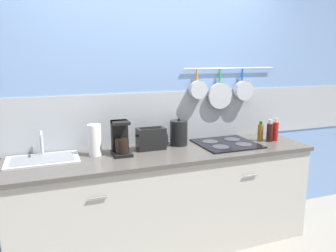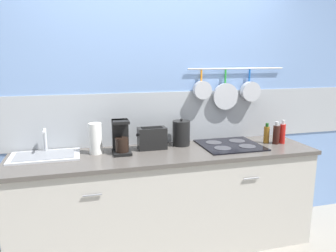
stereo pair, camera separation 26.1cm
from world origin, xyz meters
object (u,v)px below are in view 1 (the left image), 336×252
at_px(bottle_cooking_wine, 260,132).
at_px(kettle, 179,133).
at_px(coffee_maker, 121,140).
at_px(toaster, 151,139).
at_px(paper_towel_roll, 95,140).
at_px(bottle_olive_oil, 276,131).
at_px(bottle_sesame_oil, 269,132).

bearing_deg(bottle_cooking_wine, kettle, 170.60).
distance_m(coffee_maker, toaster, 0.29).
bearing_deg(coffee_maker, toaster, 9.15).
bearing_deg(bottle_cooking_wine, coffee_maker, 178.43).
relative_size(paper_towel_roll, toaster, 0.98).
relative_size(toaster, kettle, 1.05).
xyz_separation_m(bottle_cooking_wine, bottle_olive_oil, (0.14, -0.06, 0.01)).
bearing_deg(toaster, coffee_maker, -170.85).
height_order(paper_towel_roll, bottle_cooking_wine, paper_towel_roll).
xyz_separation_m(paper_towel_roll, bottle_olive_oil, (1.73, -0.13, -0.03)).
bearing_deg(bottle_olive_oil, kettle, 168.51).
bearing_deg(bottle_sesame_oil, bottle_cooking_wine, 144.21).
bearing_deg(bottle_sesame_oil, paper_towel_roll, 175.90).
xyz_separation_m(paper_towel_roll, bottle_cooking_wine, (1.60, -0.07, -0.05)).
relative_size(kettle, bottle_olive_oil, 1.13).
relative_size(paper_towel_roll, bottle_olive_oil, 1.17).
distance_m(bottle_cooking_wine, bottle_sesame_oil, 0.09).
bearing_deg(bottle_sesame_oil, toaster, 173.52).
relative_size(kettle, bottle_cooking_wine, 1.32).
bearing_deg(coffee_maker, bottle_olive_oil, -3.63).
bearing_deg(kettle, paper_towel_roll, -175.27).
distance_m(coffee_maker, kettle, 0.58).
height_order(toaster, bottle_cooking_wine, toaster).
height_order(toaster, kettle, kettle).
relative_size(coffee_maker, kettle, 1.12).
xyz_separation_m(bottle_cooking_wine, bottle_sesame_oil, (0.07, -0.05, 0.01)).
relative_size(coffee_maker, toaster, 1.07).
relative_size(bottle_cooking_wine, bottle_olive_oil, 0.86).
xyz_separation_m(paper_towel_roll, coffee_maker, (0.21, -0.03, -0.01)).
distance_m(toaster, bottle_cooking_wine, 1.11).
bearing_deg(toaster, paper_towel_roll, -178.41).
distance_m(paper_towel_roll, bottle_olive_oil, 1.74).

